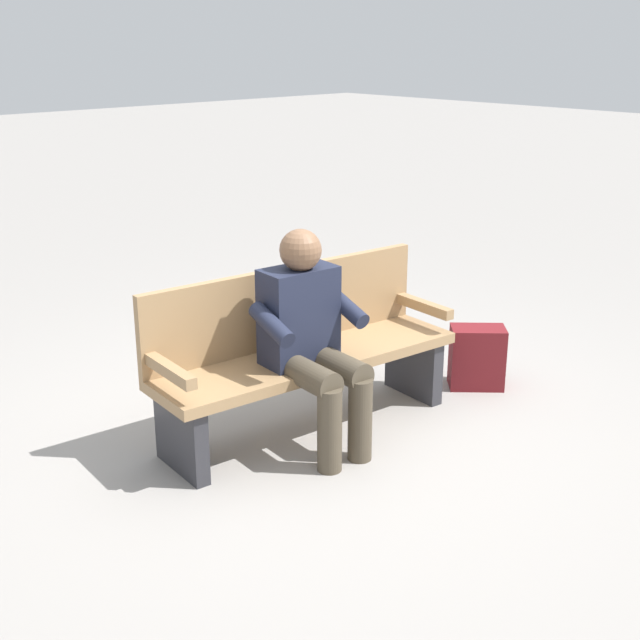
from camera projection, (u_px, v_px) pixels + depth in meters
ground_plane at (309, 428)px, 4.79m from camera, size 40.00×40.00×0.00m
bench_near at (301, 349)px, 4.70m from camera, size 1.84×0.66×0.90m
person_seated at (311, 336)px, 4.41m from camera, size 0.60×0.60×1.18m
backpack at (477, 357)px, 5.31m from camera, size 0.38×0.38×0.39m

